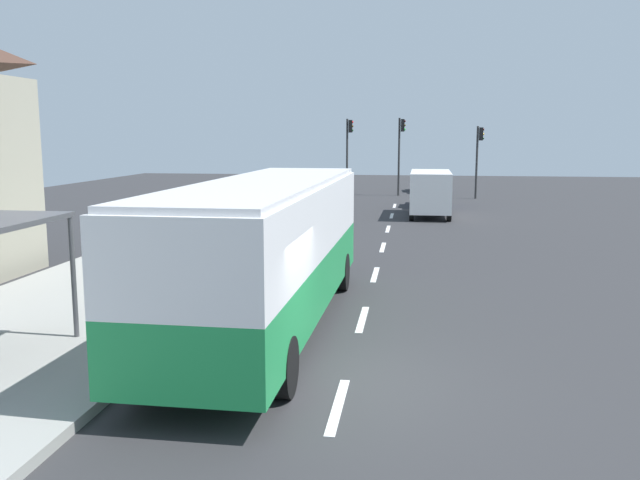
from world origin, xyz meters
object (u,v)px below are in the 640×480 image
sedan_near (427,181)px  traffic_light_near_side (479,150)px  recycling_bin_green (150,300)px  white_van (430,190)px  traffic_light_far_side (349,145)px  recycling_bin_blue (162,292)px  bus (268,245)px  sedan_far (430,193)px  traffic_light_median (401,144)px

sedan_near → traffic_light_near_side: (3.21, -5.20, 2.36)m
traffic_light_near_side → recycling_bin_green: bearing=-107.0°
white_van → traffic_light_far_side: traffic_light_far_side is taller
white_van → recycling_bin_blue: bearing=-107.0°
traffic_light_far_side → recycling_bin_blue: bearing=-92.0°
bus → sedan_far: 26.40m
bus → traffic_light_far_side: 32.27m
sedan_far → bus: bearing=-98.7°
sedan_near → white_van: bearing=-90.4°
recycling_bin_green → recycling_bin_blue: size_ratio=1.00×
white_van → recycling_bin_green: 22.53m
bus → traffic_light_median: size_ratio=2.08×
sedan_far → recycling_bin_blue: bearing=-104.1°
sedan_near → recycling_bin_green: sedan_near is taller
white_van → sedan_near: 15.44m
bus → white_van: 21.54m
recycling_bin_green → traffic_light_near_side: bearing=73.0°
recycling_bin_green → bus: bearing=9.6°
recycling_bin_blue → traffic_light_median: 33.17m
recycling_bin_green → recycling_bin_blue: bearing=90.0°
bus → white_van: bearing=79.5°
sedan_near → traffic_light_median: 4.90m
recycling_bin_blue → traffic_light_median: traffic_light_median is taller
sedan_far → sedan_near: bearing=90.0°
white_van → traffic_light_near_side: (3.30, 10.23, 1.81)m
traffic_light_median → sedan_far: bearing=-74.6°
recycling_bin_blue → traffic_light_far_side: 32.07m
sedan_near → sedan_far: same height
sedan_far → recycling_bin_blue: 26.60m
bus → traffic_light_median: (2.11, 33.00, 1.67)m
bus → recycling_bin_blue: bearing=173.6°
bus → recycling_bin_green: bearing=-170.4°
bus → traffic_light_median: bearing=86.3°
traffic_light_median → white_van: bearing=-81.3°
traffic_light_near_side → recycling_bin_blue: bearing=-107.3°
white_van → sedan_near: bearing=89.6°
traffic_light_near_side → traffic_light_median: bearing=162.6°
sedan_near → traffic_light_near_side: size_ratio=0.95×
traffic_light_median → recycling_bin_green: bearing=-97.8°
sedan_far → traffic_light_median: (-1.90, 6.93, 2.72)m
bus → recycling_bin_blue: 2.77m
sedan_far → recycling_bin_green: 27.28m
bus → sedan_far: bus is taller
traffic_light_far_side → traffic_light_near_side: bearing=-5.3°
recycling_bin_green → traffic_light_far_side: size_ratio=0.18×
sedan_far → traffic_light_far_side: bearing=131.4°
white_van → traffic_light_median: (-1.80, 11.83, 2.16)m
sedan_near → traffic_light_near_side: 6.55m
bus → sedan_far: size_ratio=2.47×
traffic_light_far_side → recycling_bin_green: bearing=-91.9°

